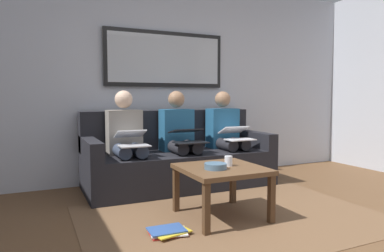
% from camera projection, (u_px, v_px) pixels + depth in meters
% --- Properties ---
extents(wall_rear, '(6.00, 0.12, 2.60)m').
position_uv_depth(wall_rear, '(163.00, 79.00, 4.54)').
color(wall_rear, '#B7BCC6').
rests_on(wall_rear, ground_plane).
extents(area_rug, '(2.60, 1.80, 0.01)m').
position_uv_depth(area_rug, '(232.00, 217.00, 3.06)').
color(area_rug, brown).
rests_on(area_rug, ground_plane).
extents(couch, '(2.20, 0.90, 0.90)m').
position_uv_depth(couch, '(178.00, 160.00, 4.19)').
color(couch, black).
rests_on(couch, ground_plane).
extents(framed_mirror, '(1.59, 0.05, 0.71)m').
position_uv_depth(framed_mirror, '(166.00, 59.00, 4.44)').
color(framed_mirror, black).
extents(coffee_table, '(0.70, 0.70, 0.45)m').
position_uv_depth(coffee_table, '(222.00, 174.00, 3.04)').
color(coffee_table, brown).
rests_on(coffee_table, ground_plane).
extents(cup, '(0.07, 0.07, 0.09)m').
position_uv_depth(cup, '(228.00, 161.00, 3.08)').
color(cup, silver).
rests_on(cup, coffee_table).
extents(bowl, '(0.19, 0.19, 0.05)m').
position_uv_depth(bowl, '(215.00, 166.00, 2.94)').
color(bowl, slate).
rests_on(bowl, coffee_table).
extents(person_left, '(0.38, 0.58, 1.14)m').
position_uv_depth(person_left, '(226.00, 133.00, 4.37)').
color(person_left, '#235B84').
rests_on(person_left, couch).
extents(laptop_white, '(0.33, 0.35, 0.16)m').
position_uv_depth(laptop_white, '(236.00, 134.00, 4.15)').
color(laptop_white, white).
extents(person_middle, '(0.38, 0.58, 1.14)m').
position_uv_depth(person_middle, '(180.00, 136.00, 4.10)').
color(person_middle, '#235B84').
rests_on(person_middle, couch).
extents(laptop_black, '(0.36, 0.36, 0.15)m').
position_uv_depth(laptop_black, '(188.00, 136.00, 3.88)').
color(laptop_black, black).
extents(person_right, '(0.38, 0.58, 1.14)m').
position_uv_depth(person_right, '(126.00, 138.00, 3.83)').
color(person_right, gray).
rests_on(person_right, couch).
extents(laptop_silver, '(0.31, 0.37, 0.16)m').
position_uv_depth(laptop_silver, '(132.00, 139.00, 3.62)').
color(laptop_silver, silver).
extents(magazine_stack, '(0.33, 0.27, 0.04)m').
position_uv_depth(magazine_stack, '(168.00, 232.00, 2.67)').
color(magazine_stack, red).
rests_on(magazine_stack, ground_plane).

